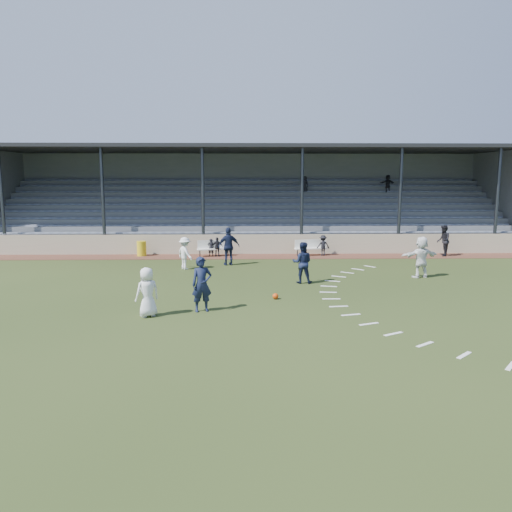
{
  "coord_description": "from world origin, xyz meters",
  "views": [
    {
      "loc": [
        -0.5,
        -18.67,
        4.64
      ],
      "look_at": [
        0.0,
        2.5,
        1.3
      ],
      "focal_mm": 35.0,
      "sensor_mm": 36.0,
      "label": 1
    }
  ],
  "objects_px": {
    "bench_right": "(311,246)",
    "player_navy_lead": "(202,284)",
    "trash_bin": "(142,248)",
    "player_white_lead": "(147,292)",
    "bench_left": "(214,247)",
    "official": "(443,241)",
    "football": "(275,296)"
  },
  "relations": [
    {
      "from": "bench_right",
      "to": "official",
      "type": "height_order",
      "value": "official"
    },
    {
      "from": "bench_left",
      "to": "football",
      "type": "xyz_separation_m",
      "value": [
        2.99,
        -10.67,
        -0.47
      ]
    },
    {
      "from": "player_white_lead",
      "to": "player_navy_lead",
      "type": "distance_m",
      "value": 1.88
    },
    {
      "from": "trash_bin",
      "to": "player_navy_lead",
      "type": "bearing_deg",
      "value": -69.68
    },
    {
      "from": "player_navy_lead",
      "to": "bench_left",
      "type": "bearing_deg",
      "value": 75.99
    },
    {
      "from": "bench_left",
      "to": "trash_bin",
      "type": "height_order",
      "value": "bench_left"
    },
    {
      "from": "football",
      "to": "official",
      "type": "bearing_deg",
      "value": 44.28
    },
    {
      "from": "bench_right",
      "to": "football",
      "type": "relative_size",
      "value": 8.84
    },
    {
      "from": "bench_left",
      "to": "football",
      "type": "height_order",
      "value": "bench_left"
    },
    {
      "from": "bench_right",
      "to": "official",
      "type": "bearing_deg",
      "value": -15.76
    },
    {
      "from": "bench_right",
      "to": "player_white_lead",
      "type": "bearing_deg",
      "value": -131.88
    },
    {
      "from": "player_navy_lead",
      "to": "official",
      "type": "distance_m",
      "value": 17.96
    },
    {
      "from": "bench_left",
      "to": "trash_bin",
      "type": "relative_size",
      "value": 2.32
    },
    {
      "from": "trash_bin",
      "to": "player_white_lead",
      "type": "distance_m",
      "value": 13.45
    },
    {
      "from": "bench_left",
      "to": "player_navy_lead",
      "type": "relative_size",
      "value": 1.05
    },
    {
      "from": "football",
      "to": "player_white_lead",
      "type": "bearing_deg",
      "value": -152.68
    },
    {
      "from": "bench_left",
      "to": "bench_right",
      "type": "bearing_deg",
      "value": -13.57
    },
    {
      "from": "football",
      "to": "player_white_lead",
      "type": "height_order",
      "value": "player_white_lead"
    },
    {
      "from": "official",
      "to": "bench_right",
      "type": "bearing_deg",
      "value": -76.17
    },
    {
      "from": "football",
      "to": "bench_left",
      "type": "bearing_deg",
      "value": 105.64
    },
    {
      "from": "bench_right",
      "to": "player_navy_lead",
      "type": "relative_size",
      "value": 1.06
    },
    {
      "from": "trash_bin",
      "to": "official",
      "type": "xyz_separation_m",
      "value": [
        17.94,
        -0.47,
        0.48
      ]
    },
    {
      "from": "trash_bin",
      "to": "player_white_lead",
      "type": "height_order",
      "value": "player_white_lead"
    },
    {
      "from": "trash_bin",
      "to": "player_white_lead",
      "type": "relative_size",
      "value": 0.52
    },
    {
      "from": "trash_bin",
      "to": "official",
      "type": "bearing_deg",
      "value": -1.5
    },
    {
      "from": "official",
      "to": "trash_bin",
      "type": "bearing_deg",
      "value": -74.77
    },
    {
      "from": "football",
      "to": "official",
      "type": "relative_size",
      "value": 0.13
    },
    {
      "from": "trash_bin",
      "to": "player_navy_lead",
      "type": "distance_m",
      "value": 13.38
    },
    {
      "from": "trash_bin",
      "to": "football",
      "type": "bearing_deg",
      "value": -55.96
    },
    {
      "from": "football",
      "to": "player_navy_lead",
      "type": "bearing_deg",
      "value": -147.51
    },
    {
      "from": "trash_bin",
      "to": "player_white_lead",
      "type": "xyz_separation_m",
      "value": [
        2.86,
        -13.13,
        0.38
      ]
    },
    {
      "from": "trash_bin",
      "to": "official",
      "type": "height_order",
      "value": "official"
    }
  ]
}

